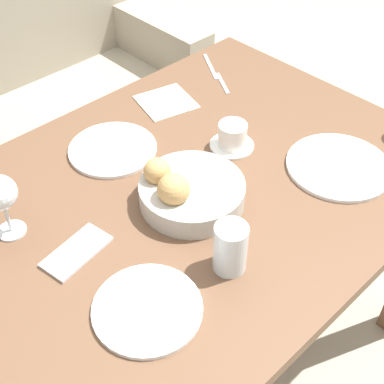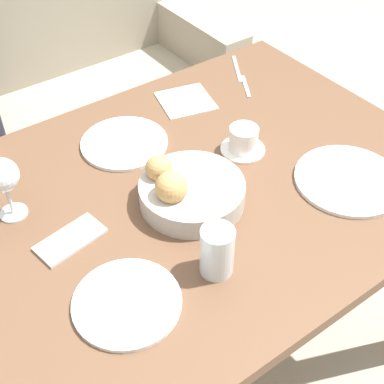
{
  "view_description": "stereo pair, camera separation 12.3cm",
  "coord_description": "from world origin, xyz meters",
  "px_view_note": "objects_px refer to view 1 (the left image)",
  "views": [
    {
      "loc": [
        -0.66,
        -0.7,
        1.63
      ],
      "look_at": [
        -0.04,
        -0.05,
        0.79
      ],
      "focal_mm": 50.0,
      "sensor_mm": 36.0,
      "label": 1
    },
    {
      "loc": [
        -0.57,
        -0.78,
        1.63
      ],
      "look_at": [
        -0.04,
        -0.05,
        0.79
      ],
      "focal_mm": 50.0,
      "sensor_mm": 36.0,
      "label": 2
    }
  ],
  "objects_px": {
    "wine_glass": "(0,195)",
    "coffee_cup": "(232,137)",
    "bread_basket": "(188,191)",
    "fork_silver": "(210,66)",
    "plate_near_right": "(339,166)",
    "spoon_coffee": "(223,83)",
    "plate_near_left": "(147,309)",
    "cell_phone": "(77,252)",
    "water_tumbler": "(230,248)",
    "napkin": "(166,102)",
    "plate_far_center": "(113,149)"
  },
  "relations": [
    {
      "from": "fork_silver",
      "to": "spoon_coffee",
      "type": "height_order",
      "value": "same"
    },
    {
      "from": "napkin",
      "to": "cell_phone",
      "type": "xyz_separation_m",
      "value": [
        -0.52,
        -0.3,
        0.0
      ]
    },
    {
      "from": "plate_far_center",
      "to": "napkin",
      "type": "height_order",
      "value": "plate_far_center"
    },
    {
      "from": "plate_near_right",
      "to": "water_tumbler",
      "type": "height_order",
      "value": "water_tumbler"
    },
    {
      "from": "plate_near_left",
      "to": "coffee_cup",
      "type": "height_order",
      "value": "coffee_cup"
    },
    {
      "from": "plate_near_right",
      "to": "spoon_coffee",
      "type": "xyz_separation_m",
      "value": [
        0.08,
        0.48,
        -0.0
      ]
    },
    {
      "from": "cell_phone",
      "to": "water_tumbler",
      "type": "bearing_deg",
      "value": -50.07
    },
    {
      "from": "plate_near_right",
      "to": "fork_silver",
      "type": "bearing_deg",
      "value": 78.04
    },
    {
      "from": "plate_far_center",
      "to": "water_tumbler",
      "type": "height_order",
      "value": "water_tumbler"
    },
    {
      "from": "wine_glass",
      "to": "cell_phone",
      "type": "relative_size",
      "value": 0.97
    },
    {
      "from": "napkin",
      "to": "plate_near_right",
      "type": "bearing_deg",
      "value": -77.24
    },
    {
      "from": "plate_near_right",
      "to": "plate_far_center",
      "type": "xyz_separation_m",
      "value": [
        -0.37,
        0.45,
        0.0
      ]
    },
    {
      "from": "plate_near_right",
      "to": "wine_glass",
      "type": "relative_size",
      "value": 1.68
    },
    {
      "from": "plate_far_center",
      "to": "wine_glass",
      "type": "bearing_deg",
      "value": -167.56
    },
    {
      "from": "bread_basket",
      "to": "fork_silver",
      "type": "bearing_deg",
      "value": 39.98
    },
    {
      "from": "coffee_cup",
      "to": "fork_silver",
      "type": "relative_size",
      "value": 0.82
    },
    {
      "from": "fork_silver",
      "to": "water_tumbler",
      "type": "bearing_deg",
      "value": -132.51
    },
    {
      "from": "water_tumbler",
      "to": "spoon_coffee",
      "type": "distance_m",
      "value": 0.72
    },
    {
      "from": "plate_near_right",
      "to": "coffee_cup",
      "type": "height_order",
      "value": "coffee_cup"
    },
    {
      "from": "water_tumbler",
      "to": "fork_silver",
      "type": "height_order",
      "value": "water_tumbler"
    },
    {
      "from": "coffee_cup",
      "to": "bread_basket",
      "type": "bearing_deg",
      "value": -162.05
    },
    {
      "from": "bread_basket",
      "to": "napkin",
      "type": "relative_size",
      "value": 1.37
    },
    {
      "from": "bread_basket",
      "to": "plate_near_right",
      "type": "height_order",
      "value": "bread_basket"
    },
    {
      "from": "plate_far_center",
      "to": "spoon_coffee",
      "type": "xyz_separation_m",
      "value": [
        0.44,
        0.03,
        -0.0
      ]
    },
    {
      "from": "spoon_coffee",
      "to": "napkin",
      "type": "xyz_separation_m",
      "value": [
        -0.19,
        0.04,
        0.0
      ]
    },
    {
      "from": "plate_near_left",
      "to": "cell_phone",
      "type": "bearing_deg",
      "value": 93.9
    },
    {
      "from": "plate_near_left",
      "to": "wine_glass",
      "type": "relative_size",
      "value": 1.38
    },
    {
      "from": "bread_basket",
      "to": "water_tumbler",
      "type": "bearing_deg",
      "value": -109.53
    },
    {
      "from": "coffee_cup",
      "to": "spoon_coffee",
      "type": "height_order",
      "value": "coffee_cup"
    },
    {
      "from": "napkin",
      "to": "cell_phone",
      "type": "distance_m",
      "value": 0.6
    },
    {
      "from": "plate_far_center",
      "to": "fork_silver",
      "type": "xyz_separation_m",
      "value": [
        0.49,
        0.13,
        -0.0
      ]
    },
    {
      "from": "coffee_cup",
      "to": "plate_near_left",
      "type": "bearing_deg",
      "value": -154.18
    },
    {
      "from": "plate_near_left",
      "to": "spoon_coffee",
      "type": "height_order",
      "value": "plate_near_left"
    },
    {
      "from": "fork_silver",
      "to": "spoon_coffee",
      "type": "relative_size",
      "value": 1.3
    },
    {
      "from": "wine_glass",
      "to": "cell_phone",
      "type": "distance_m",
      "value": 0.2
    },
    {
      "from": "wine_glass",
      "to": "coffee_cup",
      "type": "distance_m",
      "value": 0.59
    },
    {
      "from": "plate_far_center",
      "to": "coffee_cup",
      "type": "bearing_deg",
      "value": -40.42
    },
    {
      "from": "plate_far_center",
      "to": "water_tumbler",
      "type": "xyz_separation_m",
      "value": [
        -0.06,
        -0.47,
        0.05
      ]
    },
    {
      "from": "plate_near_left",
      "to": "water_tumbler",
      "type": "distance_m",
      "value": 0.2
    },
    {
      "from": "plate_far_center",
      "to": "spoon_coffee",
      "type": "bearing_deg",
      "value": 3.86
    },
    {
      "from": "spoon_coffee",
      "to": "plate_far_center",
      "type": "bearing_deg",
      "value": -176.14
    },
    {
      "from": "plate_far_center",
      "to": "coffee_cup",
      "type": "xyz_separation_m",
      "value": [
        0.24,
        -0.2,
        0.03
      ]
    },
    {
      "from": "cell_phone",
      "to": "wine_glass",
      "type": "bearing_deg",
      "value": 114.09
    },
    {
      "from": "spoon_coffee",
      "to": "napkin",
      "type": "height_order",
      "value": "napkin"
    },
    {
      "from": "bread_basket",
      "to": "water_tumbler",
      "type": "relative_size",
      "value": 2.14
    },
    {
      "from": "napkin",
      "to": "bread_basket",
      "type": "bearing_deg",
      "value": -124.75
    },
    {
      "from": "spoon_coffee",
      "to": "cell_phone",
      "type": "bearing_deg",
      "value": -160.32
    },
    {
      "from": "bread_basket",
      "to": "fork_silver",
      "type": "height_order",
      "value": "bread_basket"
    },
    {
      "from": "bread_basket",
      "to": "fork_silver",
      "type": "xyz_separation_m",
      "value": [
        0.48,
        0.4,
        -0.03
      ]
    },
    {
      "from": "plate_near_right",
      "to": "fork_silver",
      "type": "height_order",
      "value": "plate_near_right"
    }
  ]
}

